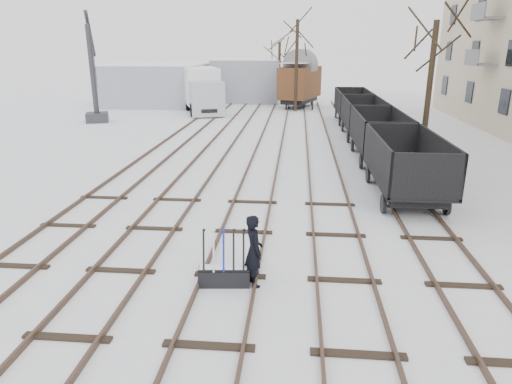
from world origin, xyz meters
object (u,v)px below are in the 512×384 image
(worker, at_px, (254,251))
(panel_van, at_px, (209,98))
(box_van_wagon, at_px, (300,81))
(crane, at_px, (96,94))
(lorry, at_px, (202,90))
(ground_frame, at_px, (224,275))
(freight_wagon_a, at_px, (405,174))

(worker, distance_m, panel_van, 34.29)
(box_van_wagon, bearing_deg, panel_van, -147.56)
(worker, xyz_separation_m, crane, (-15.03, 25.12, 1.26))
(box_van_wagon, xyz_separation_m, lorry, (-8.93, -4.10, -0.49))
(worker, xyz_separation_m, lorry, (-7.81, 31.50, 1.08))
(ground_frame, distance_m, box_van_wagon, 35.82)
(panel_van, xyz_separation_m, crane, (-7.45, -8.32, 1.12))
(worker, xyz_separation_m, box_van_wagon, (1.12, 35.60, 1.57))
(worker, xyz_separation_m, freight_wagon_a, (5.33, 7.63, 0.01))
(worker, height_order, panel_van, panel_van)
(worker, bearing_deg, panel_van, -10.58)
(lorry, xyz_separation_m, crane, (-7.22, -6.38, 0.18))
(box_van_wagon, bearing_deg, crane, -128.50)
(ground_frame, height_order, box_van_wagon, box_van_wagon)
(worker, height_order, lorry, lorry)
(freight_wagon_a, bearing_deg, box_van_wagon, 98.56)
(worker, xyz_separation_m, panel_van, (-7.57, 33.44, 0.14))
(worker, distance_m, freight_wagon_a, 9.31)
(freight_wagon_a, xyz_separation_m, box_van_wagon, (-4.21, 27.97, 1.56))
(box_van_wagon, bearing_deg, freight_wagon_a, -62.92)
(ground_frame, height_order, crane, crane)
(panel_van, bearing_deg, lorry, -93.88)
(freight_wagon_a, xyz_separation_m, lorry, (-13.14, 23.86, 1.07))
(box_van_wagon, relative_size, crane, 0.75)
(ground_frame, height_order, worker, worker)
(lorry, xyz_separation_m, panel_van, (0.23, 1.95, -0.94))
(freight_wagon_a, bearing_deg, panel_van, 116.56)
(ground_frame, distance_m, crane, 29.04)
(box_van_wagon, height_order, lorry, box_van_wagon)
(freight_wagon_a, height_order, lorry, lorry)
(ground_frame, height_order, lorry, lorry)
(freight_wagon_a, bearing_deg, crane, 139.33)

